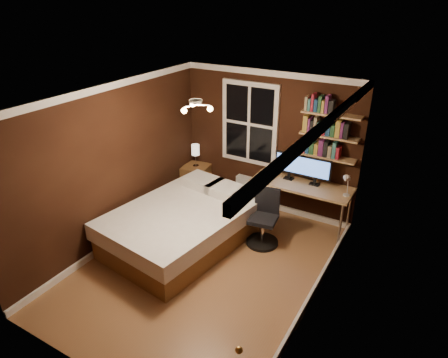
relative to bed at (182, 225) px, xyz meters
The scene contains 24 objects.
floor 0.77m from the bed, 27.37° to the right, with size 4.20×4.20×0.00m, color #8F6039.
wall_back 2.10m from the bed, 70.83° to the left, with size 3.20×0.04×2.50m, color black.
wall_left 1.38m from the bed, 161.92° to the right, with size 0.04×4.20×2.50m, color black.
wall_right 2.42m from the bed, ahead, with size 0.04×4.20×2.50m, color black.
ceiling 2.28m from the bed, 27.37° to the right, with size 3.20×4.20×0.02m, color white.
window 2.15m from the bed, 81.24° to the left, with size 1.06×0.06×1.46m, color white.
door 2.98m from the bed, 40.26° to the right, with size 0.03×0.82×2.05m, color black, non-canonical shape.
door_knob 3.14m from the bed, 45.02° to the right, with size 0.06×0.06×0.06m, color gold.
ceiling_fixture 2.20m from the bed, 34.18° to the right, with size 0.44×0.44×0.18m, color beige, non-canonical shape.
bookshelf_lower 2.55m from the bed, 44.33° to the left, with size 0.92×0.22×0.03m, color tan.
books_row_lower 2.60m from the bed, 44.33° to the left, with size 0.54×0.16×0.23m, color maroon, non-canonical shape.
bookshelf_middle 2.69m from the bed, 44.33° to the left, with size 0.92×0.22×0.03m, color tan.
books_row_middle 2.76m from the bed, 44.33° to the left, with size 0.66×0.16×0.23m, color navy, non-canonical shape.
bookshelf_upper 2.88m from the bed, 44.33° to the left, with size 0.92×0.22×0.03m, color tan.
books_row_upper 2.95m from the bed, 44.33° to the left, with size 0.48×0.16×0.23m, color #214F2D, non-canonical shape.
bed is the anchor object (origin of this frame).
nightstand 1.70m from the bed, 116.06° to the left, with size 0.48×0.48×0.60m, color brown.
bedside_lamp 1.77m from the bed, 116.06° to the left, with size 0.15×0.15×0.43m, color white, non-canonical shape.
radiator 1.70m from the bed, 81.15° to the left, with size 0.36×0.13×0.54m, color silver.
desk 2.05m from the bed, 46.07° to the left, with size 1.64×0.62×0.78m.
monitor_left 2.03m from the bed, 53.48° to the left, with size 0.50×0.12×0.46m, color black, non-canonical shape.
monitor_right 2.31m from the bed, 44.08° to the left, with size 0.50×0.12×0.46m, color black, non-canonical shape.
desk_lamp 2.61m from the bed, 31.91° to the left, with size 0.14×0.32×0.44m, color silver, non-canonical shape.
office_chair 1.29m from the bed, 31.34° to the left, with size 0.51×0.51×0.92m.
Camera 1 is at (2.62, -3.94, 3.69)m, focal length 32.00 mm.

